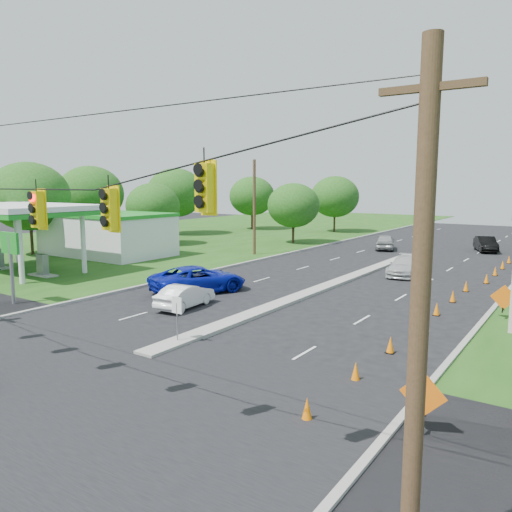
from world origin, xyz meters
The scene contains 34 objects.
ground centered at (0.00, 0.00, 0.00)m, with size 160.00×160.00×0.00m, color black.
grass_left centered at (-30.00, 20.00, 0.00)m, with size 40.00×160.00×0.06m, color #1E4714.
cross_street centered at (0.00, 0.00, 0.00)m, with size 160.00×14.00×0.02m, color black.
curb_left centered at (-10.10, 30.00, 0.00)m, with size 0.25×110.00×0.16m, color gray.
median centered at (0.00, 21.00, 0.00)m, with size 1.00×34.00×0.18m, color gray.
median_sign centered at (0.00, 6.00, 1.46)m, with size 0.55×0.06×2.05m.
signal_span centered at (-0.05, -1.00, 4.97)m, with size 25.60×0.32×9.00m.
utility_pole_far_left centered at (-12.50, 30.00, 4.50)m, with size 0.28×0.28×9.00m, color #422D1C.
gas_station centered at (-23.64, 20.24, 2.58)m, with size 18.40×19.70×5.20m.
cone_0 centered at (7.84, 3.00, 0.35)m, with size 0.32×0.32×0.70m, color orange.
cone_1 centered at (7.84, 6.50, 0.35)m, with size 0.32×0.32×0.70m, color orange.
cone_2 centered at (7.84, 10.00, 0.35)m, with size 0.32×0.32×0.70m, color orange.
cone_3 centered at (7.84, 13.50, 0.35)m, with size 0.32×0.32×0.70m, color orange.
cone_4 centered at (7.84, 17.00, 0.35)m, with size 0.32×0.32×0.70m, color orange.
cone_5 centered at (7.84, 20.50, 0.35)m, with size 0.32×0.32×0.70m, color orange.
cone_6 centered at (7.84, 24.00, 0.35)m, with size 0.32×0.32×0.70m, color orange.
cone_7 centered at (8.44, 27.50, 0.35)m, with size 0.32×0.32×0.70m, color orange.
cone_8 centered at (8.44, 31.00, 0.35)m, with size 0.32×0.32×0.70m, color orange.
cone_9 centered at (8.44, 34.50, 0.35)m, with size 0.32×0.32×0.70m, color orange.
cone_10 centered at (8.44, 38.00, 0.35)m, with size 0.32×0.32×0.70m, color orange.
work_sign_0 centered at (10.80, 4.00, 1.09)m, with size 1.27×0.58×1.37m.
work_sign_1 centered at (10.80, 18.00, 1.09)m, with size 1.27×0.58×1.37m.
tree_1 centered at (-30.00, 18.00, 5.58)m, with size 7.56×7.56×8.82m.
tree_2 centered at (-26.00, 30.00, 4.34)m, with size 5.88×5.88×6.86m.
tree_3 centered at (-32.00, 40.00, 5.58)m, with size 7.56×7.56×8.82m.
tree_4 centered at (-28.00, 52.00, 4.96)m, with size 6.72×6.72×7.84m.
tree_5 centered at (-14.00, 40.00, 4.34)m, with size 5.88×5.88×6.86m.
tree_6 centered at (-16.00, 55.00, 4.96)m, with size 6.72×6.72×7.84m.
tree_14 centered at (-34.00, 28.00, 5.58)m, with size 7.56×7.56×8.82m.
white_sedan centered at (-4.06, 10.95, 0.65)m, with size 1.37×3.94×1.30m, color silver.
blue_pickup centered at (-5.97, 14.29, 0.84)m, with size 2.80×6.07×1.69m, color #0C18A8.
silver_car_far centered at (2.82, 27.40, 0.71)m, with size 1.99×4.89×1.42m, color #B9B9B9.
silver_car_oncoming centered at (-3.54, 40.90, 0.79)m, with size 1.86×4.62×1.57m, color gray.
dark_car_receding centered at (5.36, 45.05, 0.76)m, with size 1.62×4.64×1.53m, color black.
Camera 1 is at (14.23, -8.99, 6.75)m, focal length 35.00 mm.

